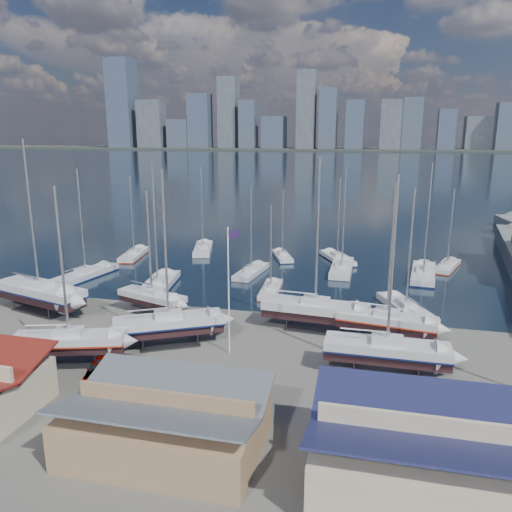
# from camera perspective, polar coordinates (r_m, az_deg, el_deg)

# --- Properties ---
(ground) EXTENTS (1400.00, 1400.00, 0.00)m
(ground) POSITION_cam_1_polar(r_m,az_deg,el_deg) (48.15, -2.44, -10.44)
(ground) COLOR #605E59
(ground) RESTS_ON ground
(water) EXTENTS (1400.00, 600.00, 0.40)m
(water) POSITION_cam_1_polar(r_m,az_deg,el_deg) (352.95, 11.65, 10.35)
(water) COLOR #192939
(water) RESTS_ON ground
(far_shore) EXTENTS (1400.00, 80.00, 2.20)m
(far_shore) POSITION_cam_1_polar(r_m,az_deg,el_deg) (612.58, 12.58, 11.80)
(far_shore) COLOR #2D332D
(far_shore) RESTS_ON ground
(skyline) EXTENTS (639.14, 43.80, 107.69)m
(skyline) POSITION_cam_1_polar(r_m,az_deg,el_deg) (606.57, 11.99, 15.40)
(skyline) COLOR #475166
(skyline) RESTS_ON far_shore
(shed_grey) EXTENTS (12.60, 8.40, 4.17)m
(shed_grey) POSITION_cam_1_polar(r_m,az_deg,el_deg) (33.83, -10.26, -17.84)
(shed_grey) COLOR #8C6B4C
(shed_grey) RESTS_ON ground
(shed_blue) EXTENTS (13.65, 9.45, 4.71)m
(shed_blue) POSITION_cam_1_polar(r_m,az_deg,el_deg) (31.66, 19.33, -20.32)
(shed_blue) COLOR #BFB293
(shed_blue) RESTS_ON ground
(sailboat_cradle_0) EXTENTS (12.51, 6.52, 19.22)m
(sailboat_cradle_0) POSITION_cam_1_polar(r_m,az_deg,el_deg) (61.77, -23.51, -3.85)
(sailboat_cradle_0) COLOR #2D2D33
(sailboat_cradle_0) RESTS_ON ground
(sailboat_cradle_1) EXTENTS (10.04, 5.41, 15.65)m
(sailboat_cradle_1) POSITION_cam_1_polar(r_m,az_deg,el_deg) (47.26, -20.56, -9.13)
(sailboat_cradle_1) COLOR #2D2D33
(sailboat_cradle_1) RESTS_ON ground
(sailboat_cradle_2) EXTENTS (8.69, 4.92, 13.86)m
(sailboat_cradle_2) POSITION_cam_1_polar(r_m,az_deg,el_deg) (57.02, -11.80, -4.67)
(sailboat_cradle_2) COLOR #2D2D33
(sailboat_cradle_2) RESTS_ON ground
(sailboat_cradle_3) EXTENTS (10.51, 7.50, 16.72)m
(sailboat_cradle_3) POSITION_cam_1_polar(r_m,az_deg,el_deg) (48.70, -9.94, -7.66)
(sailboat_cradle_3) COLOR #2D2D33
(sailboat_cradle_3) RESTS_ON ground
(sailboat_cradle_4) EXTENTS (11.08, 3.94, 17.61)m
(sailboat_cradle_4) POSITION_cam_1_polar(r_m,az_deg,el_deg) (51.89, 6.79, -6.12)
(sailboat_cradle_4) COLOR #2D2D33
(sailboat_cradle_4) RESTS_ON ground
(sailboat_cradle_5) EXTENTS (10.41, 3.00, 16.73)m
(sailboat_cradle_5) POSITION_cam_1_polar(r_m,az_deg,el_deg) (43.87, 14.71, -10.41)
(sailboat_cradle_5) COLOR #2D2D33
(sailboat_cradle_5) RESTS_ON ground
(sailboat_cradle_6) EXTENTS (9.85, 4.10, 15.48)m
(sailboat_cradle_6) POSITION_cam_1_polar(r_m,az_deg,el_deg) (50.46, 14.71, -7.22)
(sailboat_cradle_6) COLOR #2D2D33
(sailboat_cradle_6) RESTS_ON ground
(sailboat_moored_0) EXTENTS (4.98, 11.02, 15.92)m
(sailboat_moored_0) POSITION_cam_1_polar(r_m,az_deg,el_deg) (74.16, -18.86, -2.14)
(sailboat_moored_0) COLOR black
(sailboat_moored_0) RESTS_ON water
(sailboat_moored_1) EXTENTS (3.99, 9.56, 13.85)m
(sailboat_moored_1) POSITION_cam_1_polar(r_m,az_deg,el_deg) (84.22, -13.74, 0.08)
(sailboat_moored_1) COLOR black
(sailboat_moored_1) RESTS_ON water
(sailboat_moored_2) EXTENTS (5.32, 10.33, 15.02)m
(sailboat_moored_2) POSITION_cam_1_polar(r_m,az_deg,el_deg) (85.96, -6.08, 0.69)
(sailboat_moored_2) COLOR black
(sailboat_moored_2) RESTS_ON water
(sailboat_moored_3) EXTENTS (4.93, 11.98, 17.38)m
(sailboat_moored_3) POSITION_cam_1_polar(r_m,az_deg,el_deg) (66.19, -11.14, -3.53)
(sailboat_moored_3) COLOR black
(sailboat_moored_3) RESTS_ON water
(sailboat_moored_4) EXTENTS (3.53, 9.13, 13.43)m
(sailboat_moored_4) POSITION_cam_1_polar(r_m,az_deg,el_deg) (71.76, -0.55, -1.89)
(sailboat_moored_4) COLOR black
(sailboat_moored_4) RESTS_ON water
(sailboat_moored_5) EXTENTS (4.88, 8.07, 11.67)m
(sailboat_moored_5) POSITION_cam_1_polar(r_m,az_deg,el_deg) (81.00, 3.03, -0.08)
(sailboat_moored_5) COLOR black
(sailboat_moored_5) RESTS_ON water
(sailboat_moored_6) EXTENTS (2.66, 8.01, 11.80)m
(sailboat_moored_6) POSITION_cam_1_polar(r_m,az_deg,el_deg) (63.72, 1.69, -3.96)
(sailboat_moored_6) COLOR black
(sailboat_moored_6) RESTS_ON water
(sailboat_moored_7) EXTENTS (2.95, 10.55, 15.92)m
(sailboat_moored_7) POSITION_cam_1_polar(r_m,az_deg,el_deg) (74.42, 9.77, -1.52)
(sailboat_moored_7) COLOR black
(sailboat_moored_7) RESTS_ON water
(sailboat_moored_8) EXTENTS (6.60, 9.42, 13.86)m
(sailboat_moored_8) POSITION_cam_1_polar(r_m,az_deg,el_deg) (80.47, 9.26, -0.34)
(sailboat_moored_8) COLOR black
(sailboat_moored_8) RESTS_ON water
(sailboat_moored_9) EXTENTS (6.59, 10.09, 14.85)m
(sailboat_moored_9) POSITION_cam_1_polar(r_m,az_deg,el_deg) (59.45, 16.73, -5.88)
(sailboat_moored_9) COLOR black
(sailboat_moored_9) RESTS_ON water
(sailboat_moored_10) EXTENTS (4.29, 11.46, 16.74)m
(sailboat_moored_10) POSITION_cam_1_polar(r_m,az_deg,el_deg) (74.24, 18.56, -2.10)
(sailboat_moored_10) COLOR black
(sailboat_moored_10) RESTS_ON water
(sailboat_moored_11) EXTENTS (4.99, 8.74, 12.61)m
(sailboat_moored_11) POSITION_cam_1_polar(r_m,az_deg,el_deg) (79.98, 21.00, -1.19)
(sailboat_moored_11) COLOR black
(sailboat_moored_11) RESTS_ON water
(car_a) EXTENTS (2.54, 4.65, 1.50)m
(car_a) POSITION_cam_1_polar(r_m,az_deg,el_deg) (44.50, -17.42, -12.17)
(car_a) COLOR gray
(car_a) RESTS_ON ground
(car_b) EXTENTS (4.08, 2.62, 1.27)m
(car_b) POSITION_cam_1_polar(r_m,az_deg,el_deg) (43.43, -16.34, -12.93)
(car_b) COLOR gray
(car_b) RESTS_ON ground
(car_c) EXTENTS (3.52, 6.19, 1.63)m
(car_c) POSITION_cam_1_polar(r_m,az_deg,el_deg) (38.17, -1.37, -15.98)
(car_c) COLOR gray
(car_c) RESTS_ON ground
(car_d) EXTENTS (2.56, 4.93, 1.37)m
(car_d) POSITION_cam_1_polar(r_m,az_deg,el_deg) (35.94, 13.90, -18.73)
(car_d) COLOR gray
(car_d) RESTS_ON ground
(flagpole) EXTENTS (1.05, 0.12, 11.85)m
(flagpole) POSITION_cam_1_polar(r_m,az_deg,el_deg) (44.75, -3.06, -3.03)
(flagpole) COLOR white
(flagpole) RESTS_ON ground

